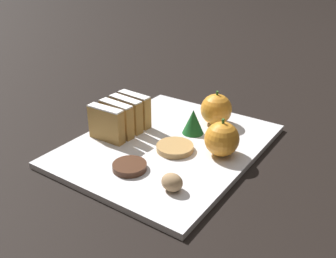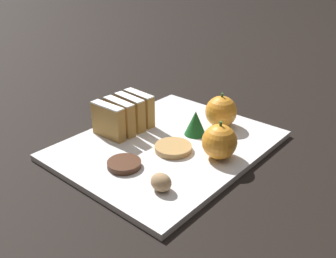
% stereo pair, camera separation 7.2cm
% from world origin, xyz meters
% --- Properties ---
extents(ground_plane, '(6.00, 6.00, 0.00)m').
position_xyz_m(ground_plane, '(0.00, 0.00, 0.00)').
color(ground_plane, black).
extents(serving_platter, '(0.33, 0.41, 0.01)m').
position_xyz_m(serving_platter, '(0.00, 0.00, 0.01)').
color(serving_platter, white).
rests_on(serving_platter, ground_plane).
extents(stollen_slice_front, '(0.08, 0.02, 0.07)m').
position_xyz_m(stollen_slice_front, '(-0.11, -0.06, 0.05)').
color(stollen_slice_front, '#B28442').
rests_on(stollen_slice_front, serving_platter).
extents(stollen_slice_second, '(0.08, 0.03, 0.07)m').
position_xyz_m(stollen_slice_second, '(-0.11, -0.03, 0.05)').
color(stollen_slice_second, '#B28442').
rests_on(stollen_slice_second, serving_platter).
extents(stollen_slice_third, '(0.08, 0.03, 0.07)m').
position_xyz_m(stollen_slice_third, '(-0.11, -0.00, 0.05)').
color(stollen_slice_third, '#B28442').
rests_on(stollen_slice_third, serving_platter).
extents(stollen_slice_fourth, '(0.08, 0.03, 0.07)m').
position_xyz_m(stollen_slice_fourth, '(-0.11, 0.03, 0.05)').
color(stollen_slice_fourth, '#B28442').
rests_on(stollen_slice_fourth, serving_platter).
extents(orange_near, '(0.07, 0.07, 0.08)m').
position_xyz_m(orange_near, '(0.04, 0.13, 0.05)').
color(orange_near, orange).
rests_on(orange_near, serving_platter).
extents(orange_far, '(0.06, 0.06, 0.07)m').
position_xyz_m(orange_far, '(0.11, 0.02, 0.04)').
color(orange_far, orange).
rests_on(orange_far, serving_platter).
extents(walnut, '(0.04, 0.03, 0.03)m').
position_xyz_m(walnut, '(0.10, -0.13, 0.03)').
color(walnut, tan).
rests_on(walnut, serving_platter).
extents(chocolate_cookie, '(0.06, 0.06, 0.01)m').
position_xyz_m(chocolate_cookie, '(0.00, -0.12, 0.02)').
color(chocolate_cookie, '#472819').
rests_on(chocolate_cookie, serving_platter).
extents(gingerbread_cookie, '(0.07, 0.07, 0.01)m').
position_xyz_m(gingerbread_cookie, '(0.03, -0.02, 0.02)').
color(gingerbread_cookie, tan).
rests_on(gingerbread_cookie, serving_platter).
extents(evergreen_sprig, '(0.04, 0.04, 0.05)m').
position_xyz_m(evergreen_sprig, '(0.02, 0.06, 0.04)').
color(evergreen_sprig, '#195623').
rests_on(evergreen_sprig, serving_platter).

